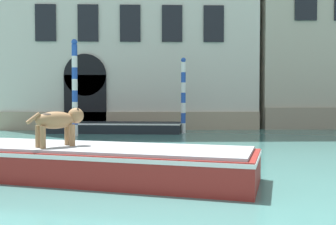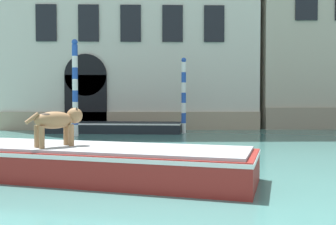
# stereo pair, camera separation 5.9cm
# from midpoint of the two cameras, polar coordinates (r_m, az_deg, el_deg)

# --- Properties ---
(boat_foreground) EXTENTS (8.79, 4.57, 0.72)m
(boat_foreground) POSITION_cam_midpoint_polar(r_m,az_deg,el_deg) (9.12, -15.13, -6.64)
(boat_foreground) COLOR maroon
(boat_foreground) RESTS_ON ground_plane
(dog_on_deck) EXTENTS (1.07, 0.89, 0.85)m
(dog_on_deck) POSITION_cam_midpoint_polar(r_m,az_deg,el_deg) (8.73, -15.45, -1.15)
(dog_on_deck) COLOR #997047
(dog_on_deck) RESTS_ON boat_foreground
(boat_moored_near_palazzo) EXTENTS (7.12, 2.36, 0.54)m
(boat_moored_near_palazzo) POSITION_cam_midpoint_polar(r_m,az_deg,el_deg) (20.18, -7.97, -2.12)
(boat_moored_near_palazzo) COLOR black
(boat_moored_near_palazzo) RESTS_ON ground_plane
(mooring_pole_0) EXTENTS (0.24, 0.24, 3.78)m
(mooring_pole_0) POSITION_cam_midpoint_polar(r_m,az_deg,el_deg) (19.66, 2.38, 2.53)
(mooring_pole_0) COLOR white
(mooring_pole_0) RESTS_ON ground_plane
(mooring_pole_1) EXTENTS (0.27, 0.27, 4.48)m
(mooring_pole_1) POSITION_cam_midpoint_polar(r_m,az_deg,el_deg) (18.68, -13.25, 3.58)
(mooring_pole_1) COLOR white
(mooring_pole_1) RESTS_ON ground_plane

